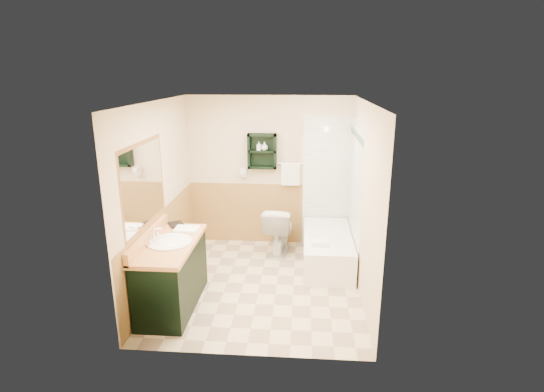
% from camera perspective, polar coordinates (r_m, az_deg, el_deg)
% --- Properties ---
extents(floor, '(3.00, 3.00, 0.00)m').
position_cam_1_polar(floor, '(5.82, -1.61, -11.72)').
color(floor, beige).
rests_on(floor, ground).
extents(back_wall, '(2.60, 0.04, 2.40)m').
position_cam_1_polar(back_wall, '(6.83, -0.39, 3.32)').
color(back_wall, '#FAEEC4').
rests_on(back_wall, ground).
extents(left_wall, '(0.04, 3.00, 2.40)m').
position_cam_1_polar(left_wall, '(5.65, -15.15, -0.04)').
color(left_wall, '#FAEEC4').
rests_on(left_wall, ground).
extents(right_wall, '(0.04, 3.00, 2.40)m').
position_cam_1_polar(right_wall, '(5.39, 12.38, -0.63)').
color(right_wall, '#FAEEC4').
rests_on(right_wall, ground).
extents(ceiling, '(2.60, 3.00, 0.04)m').
position_cam_1_polar(ceiling, '(5.15, -1.83, 12.78)').
color(ceiling, white).
rests_on(ceiling, back_wall).
extents(wainscot_left, '(2.98, 2.98, 1.00)m').
position_cam_1_polar(wainscot_left, '(5.87, -14.32, -6.61)').
color(wainscot_left, tan).
rests_on(wainscot_left, left_wall).
extents(wainscot_back, '(2.58, 2.58, 1.00)m').
position_cam_1_polar(wainscot_back, '(6.99, -0.41, -2.34)').
color(wainscot_back, tan).
rests_on(wainscot_back, back_wall).
extents(mirror_frame, '(1.30, 1.30, 1.00)m').
position_cam_1_polar(mirror_frame, '(5.06, -16.87, 1.46)').
color(mirror_frame, olive).
rests_on(mirror_frame, left_wall).
extents(mirror_glass, '(1.20, 1.20, 0.90)m').
position_cam_1_polar(mirror_glass, '(5.06, -16.82, 1.45)').
color(mirror_glass, white).
rests_on(mirror_glass, left_wall).
extents(tile_right, '(1.50, 1.50, 2.10)m').
position_cam_1_polar(tile_right, '(6.14, 11.00, 0.08)').
color(tile_right, white).
rests_on(tile_right, right_wall).
extents(tile_back, '(0.95, 0.95, 2.10)m').
position_cam_1_polar(tile_back, '(6.81, 8.20, 1.83)').
color(tile_back, white).
rests_on(tile_back, back_wall).
extents(tile_accent, '(1.50, 1.50, 0.10)m').
position_cam_1_polar(tile_accent, '(5.96, 11.35, 7.94)').
color(tile_accent, '#134426').
rests_on(tile_accent, right_wall).
extents(wall_shelf, '(0.45, 0.15, 0.55)m').
position_cam_1_polar(wall_shelf, '(6.65, -1.34, 6.05)').
color(wall_shelf, black).
rests_on(wall_shelf, back_wall).
extents(hair_dryer, '(0.10, 0.24, 0.18)m').
position_cam_1_polar(hair_dryer, '(6.78, -3.83, 3.20)').
color(hair_dryer, silver).
rests_on(hair_dryer, back_wall).
extents(towel_bar, '(0.40, 0.06, 0.40)m').
position_cam_1_polar(towel_bar, '(6.71, 2.55, 4.38)').
color(towel_bar, white).
rests_on(towel_bar, back_wall).
extents(curtain_rod, '(0.03, 1.60, 0.03)m').
position_cam_1_polar(curtain_rod, '(5.91, 4.17, 9.12)').
color(curtain_rod, silver).
rests_on(curtain_rod, back_wall).
extents(shower_curtain, '(1.05, 1.05, 1.70)m').
position_cam_1_polar(shower_curtain, '(6.24, 4.02, 1.56)').
color(shower_curtain, beige).
rests_on(shower_curtain, curtain_rod).
extents(vanity, '(0.59, 1.30, 0.82)m').
position_cam_1_polar(vanity, '(5.29, -13.31, -10.23)').
color(vanity, black).
rests_on(vanity, ground).
extents(bathtub, '(0.69, 1.50, 0.46)m').
position_cam_1_polar(bathtub, '(6.34, 7.44, -7.12)').
color(bathtub, white).
rests_on(bathtub, ground).
extents(toilet, '(0.51, 0.80, 0.74)m').
position_cam_1_polar(toilet, '(6.62, 0.98, -4.59)').
color(toilet, white).
rests_on(toilet, ground).
extents(counter_towel, '(0.29, 0.23, 0.04)m').
position_cam_1_polar(counter_towel, '(5.43, -11.41, -4.43)').
color(counter_towel, white).
rests_on(counter_towel, vanity).
extents(vanity_book, '(0.16, 0.11, 0.24)m').
position_cam_1_polar(vanity_book, '(5.60, -13.69, -2.84)').
color(vanity_book, black).
rests_on(vanity_book, vanity).
extents(tub_towel, '(0.22, 0.18, 0.07)m').
position_cam_1_polar(tub_towel, '(5.86, 6.43, -6.26)').
color(tub_towel, white).
rests_on(tub_towel, bathtub).
extents(soap_bottle_a, '(0.08, 0.14, 0.06)m').
position_cam_1_polar(soap_bottle_a, '(6.64, -1.75, 6.44)').
color(soap_bottle_a, white).
rests_on(soap_bottle_a, wall_shelf).
extents(soap_bottle_b, '(0.11, 0.13, 0.10)m').
position_cam_1_polar(soap_bottle_b, '(6.63, -1.02, 6.60)').
color(soap_bottle_b, white).
rests_on(soap_bottle_b, wall_shelf).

